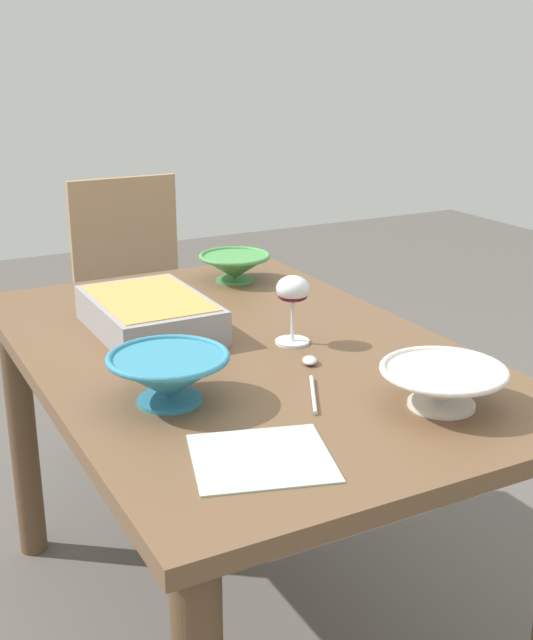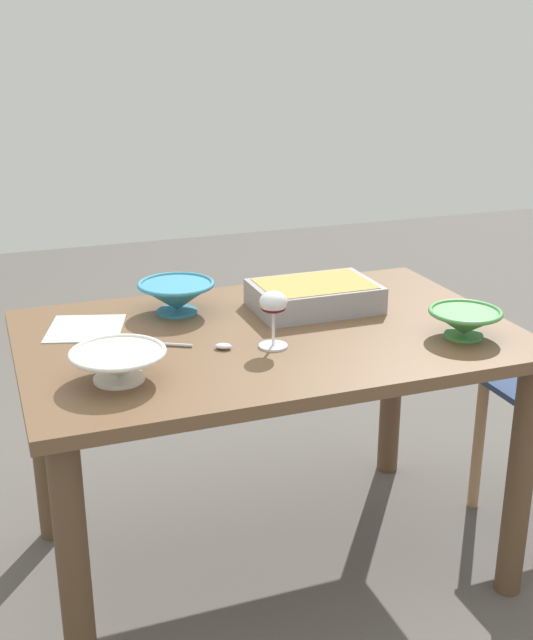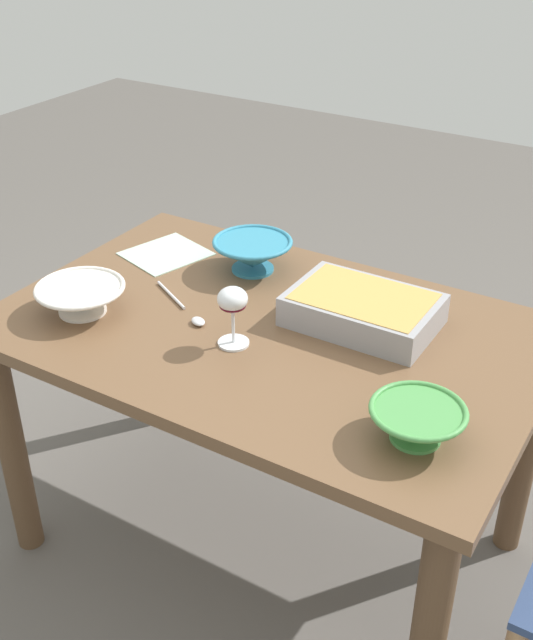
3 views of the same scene
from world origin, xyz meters
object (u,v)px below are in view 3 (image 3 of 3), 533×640
Objects in this scene: serving_bowl at (253,253)px; dining_table at (269,367)px; serving_spoon at (188,311)px; wine_glass at (233,304)px; casserole_dish at (363,308)px; mixing_bowl at (81,297)px; small_bowl at (417,421)px; napkin at (166,254)px.

dining_table is at bearing 129.60° from serving_bowl.
serving_bowl is 0.91× the size of serving_spoon.
wine_glass is 0.21m from serving_spoon.
casserole_dish is at bearing -132.03° from wine_glass.
wine_glass reaches higher than casserole_dish.
dining_table is 5.46× the size of serving_spoon.
wine_glass is (0.03, 0.11, 0.23)m from dining_table.
wine_glass reaches higher than mixing_bowl.
mixing_bowl is 1.16× the size of small_bowl.
napkin is (0.46, -0.19, 0.12)m from dining_table.
mixing_bowl is 0.49m from serving_bowl.
serving_spoon is (0.20, 0.05, 0.13)m from dining_table.
serving_spoon reaches higher than dining_table.
serving_bowl is at bearing -50.40° from dining_table.
napkin reaches higher than dining_table.
serving_bowl is (-0.24, -0.42, 0.01)m from mixing_bowl.
wine_glass is at bearing 47.97° from casserole_dish.
small_bowl is at bearing 166.41° from serving_spoon.
mixing_bowl reaches higher than dining_table.
serving_bowl is (0.67, -0.45, 0.01)m from small_bowl.
casserole_dish is at bearing 164.72° from serving_bowl.
small_bowl is at bearing 177.89° from mixing_bowl.
napkin is at bearing -43.38° from serving_spoon.
small_bowl is 1.02m from napkin.
small_bowl is at bearing 128.95° from casserole_dish.
dining_table is 6.17× the size of napkin.
serving_bowl is at bearing -120.18° from mixing_bowl.
small_bowl is (-0.50, 0.10, -0.07)m from wine_glass.
serving_bowl reaches higher than mixing_bowl.
serving_bowl is (0.17, -0.35, -0.06)m from wine_glass.
wine_glass is 0.52m from small_bowl.
wine_glass is 0.62× the size of serving_spoon.
casserole_dish reaches higher than mixing_bowl.
napkin is (0.65, -0.06, -0.04)m from casserole_dish.
serving_spoon is at bearing -13.59° from small_bowl.
dining_table is 8.81× the size of wine_glass.
wine_glass is at bearing -11.86° from small_bowl.
casserole_dish reaches higher than small_bowl.
casserole_dish is 0.66m from napkin.
casserole_dish is 1.46× the size of serving_spoon.
wine_glass reaches higher than serving_bowl.
mixing_bowl is 1.05× the size of napkin.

